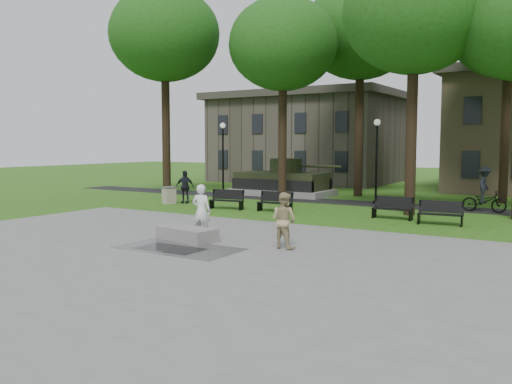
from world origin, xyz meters
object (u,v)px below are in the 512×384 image
concrete_block (187,234)px  friend_watching (284,220)px  skateboarder (201,211)px  cyclist (484,193)px  trash_bin (169,195)px  park_bench_0 (227,199)px

concrete_block → friend_watching: (3.56, 0.52, 0.68)m
skateboarder → cyclist: size_ratio=0.85×
friend_watching → cyclist: 13.96m
friend_watching → trash_bin: bearing=-25.8°
friend_watching → park_bench_0: size_ratio=0.98×
cyclist → skateboarder: bearing=152.5°
friend_watching → cyclist: size_ratio=0.80×
skateboarder → park_bench_0: bearing=-73.4°
friend_watching → skateboarder: bearing=4.6°
concrete_block → park_bench_0: (-4.05, 8.24, 0.28)m
cyclist → park_bench_0: cyclist is taller
concrete_block → skateboarder: bearing=86.1°
trash_bin → cyclist: bearing=18.9°
concrete_block → cyclist: cyclist is taller
concrete_block → cyclist: bearing=62.0°
trash_bin → park_bench_0: bearing=-4.3°
cyclist → park_bench_0: 12.80m
trash_bin → skateboarder: bearing=-43.2°
concrete_block → cyclist: size_ratio=0.97×
skateboarder → friend_watching: 3.51m
friend_watching → cyclist: cyclist is taller
skateboarder → park_bench_0: skateboarder is taller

